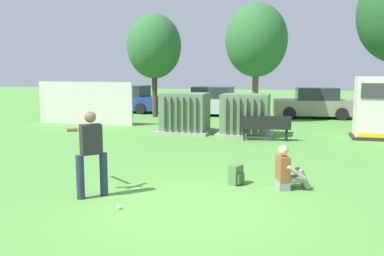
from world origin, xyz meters
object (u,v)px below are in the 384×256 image
at_px(backpack, 236,175).
at_px(parked_car_right_of_center, 314,104).
at_px(transformer_mid_west, 245,116).
at_px(park_bench, 266,126).
at_px(sports_ball, 119,207).
at_px(seated_spectator, 287,172).
at_px(batter, 90,149).
at_px(parked_car_left_of_center, 211,102).
at_px(transformer_west, 185,114).
at_px(generator_enclosure, 375,108).
at_px(parked_car_leftmost, 128,100).

xyz_separation_m(backpack, parked_car_right_of_center, (1.95, 14.14, 0.54)).
distance_m(transformer_mid_west, park_bench, 1.36).
xyz_separation_m(sports_ball, seated_spectator, (2.93, 2.16, 0.33)).
xyz_separation_m(batter, sports_ball, (0.88, -0.61, -0.93)).
relative_size(sports_ball, parked_car_left_of_center, 0.02).
bearing_deg(parked_car_left_of_center, park_bench, -64.44).
bearing_deg(park_bench, transformer_west, 161.61).
distance_m(generator_enclosure, parked_car_left_of_center, 9.87).
bearing_deg(parked_car_left_of_center, generator_enclosure, -39.39).
height_order(sports_ball, seated_spectator, seated_spectator).
bearing_deg(transformer_mid_west, backpack, -83.75).
bearing_deg(parked_car_left_of_center, transformer_west, -86.58).
bearing_deg(parked_car_leftmost, generator_enclosure, -27.98).
relative_size(batter, parked_car_left_of_center, 0.41).
height_order(park_bench, seated_spectator, seated_spectator).
height_order(batter, parked_car_left_of_center, batter).
xyz_separation_m(batter, seated_spectator, (3.80, 1.55, -0.60)).
bearing_deg(transformer_mid_west, transformer_west, 177.79).
xyz_separation_m(sports_ball, backpack, (1.82, 2.24, 0.17)).
distance_m(backpack, parked_car_right_of_center, 14.29).
height_order(backpack, parked_car_leftmost, parked_car_leftmost).
relative_size(seated_spectator, backpack, 2.19).
bearing_deg(backpack, parked_car_left_of_center, 104.68).
height_order(sports_ball, backpack, backpack).
distance_m(park_bench, parked_car_right_of_center, 8.25).
bearing_deg(seated_spectator, batter, -157.89).
bearing_deg(batter, parked_car_leftmost, 111.10).
relative_size(generator_enclosure, parked_car_right_of_center, 0.53).
relative_size(park_bench, parked_car_left_of_center, 0.43).
height_order(batter, parked_car_leftmost, batter).
distance_m(backpack, parked_car_left_of_center, 14.42).
xyz_separation_m(seated_spectator, parked_car_right_of_center, (0.84, 14.23, 0.38)).
bearing_deg(parked_car_right_of_center, transformer_mid_west, -111.23).
bearing_deg(parked_car_left_of_center, batter, -86.49).
bearing_deg(seated_spectator, transformer_mid_west, 104.68).
height_order(seated_spectator, parked_car_left_of_center, parked_car_left_of_center).
xyz_separation_m(batter, parked_car_right_of_center, (4.64, 15.77, -0.22)).
distance_m(batter, seated_spectator, 4.15).
height_order(transformer_west, transformer_mid_west, same).
height_order(transformer_west, sports_ball, transformer_west).
height_order(park_bench, sports_ball, park_bench).
xyz_separation_m(generator_enclosure, parked_car_right_of_center, (-2.02, 6.46, -0.38)).
bearing_deg(parked_car_leftmost, seated_spectator, -55.51).
xyz_separation_m(park_bench, seated_spectator, (1.02, -6.19, -0.16)).
distance_m(transformer_west, sports_ball, 9.60).
height_order(transformer_mid_west, parked_car_right_of_center, same).
xyz_separation_m(transformer_mid_west, seated_spectator, (1.89, -7.21, -0.41)).
height_order(park_bench, parked_car_leftmost, parked_car_leftmost).
bearing_deg(batter, parked_car_right_of_center, 73.60).
distance_m(transformer_west, park_bench, 3.53).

